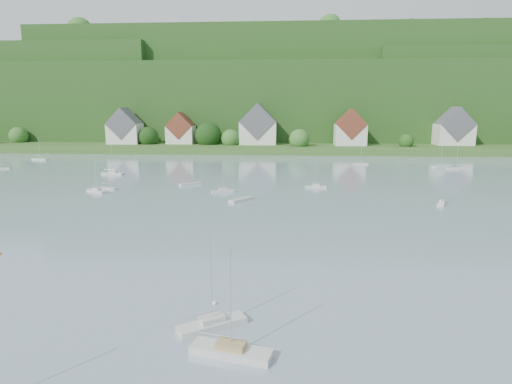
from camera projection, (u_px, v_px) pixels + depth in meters
far_shore_strip at (249, 145)px, 200.50m from camera, size 600.00×60.00×3.00m
forested_ridge at (259, 101)px, 263.33m from camera, size 620.00×181.22×69.89m
village_building_0 at (125, 129)px, 189.86m from camera, size 14.00×10.40×16.00m
village_building_1 at (181, 131)px, 190.31m from camera, size 12.00×9.36×14.00m
village_building_2 at (258, 128)px, 186.70m from camera, size 16.00×11.44×18.00m
village_building_3 at (350, 130)px, 182.25m from camera, size 13.00×10.40×15.50m
village_building_4 at (454, 130)px, 183.14m from camera, size 15.00×10.40×16.50m
near_sailboat_2 at (231, 350)px, 33.16m from camera, size 6.74×3.26×8.77m
near_sailboat_3 at (212, 323)px, 37.28m from camera, size 6.12×4.81×8.34m
mooring_buoy_1 at (214, 304)px, 41.82m from camera, size 0.47×0.47×0.47m
mooring_buoy_3 at (0, 254)px, 56.06m from camera, size 0.39×0.39×0.39m
far_sailboat_cluster at (254, 176)px, 118.29m from camera, size 173.87×68.38×8.71m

